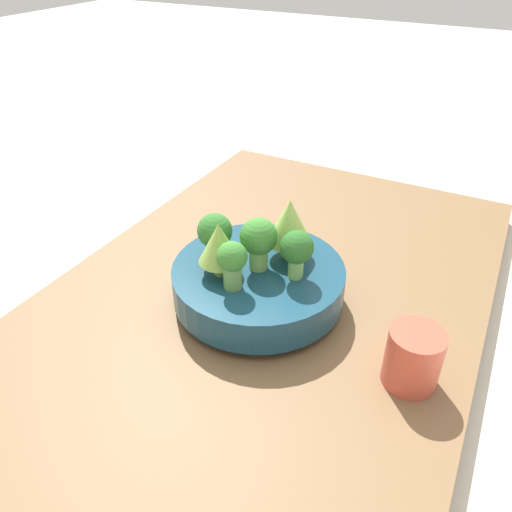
{
  "coord_description": "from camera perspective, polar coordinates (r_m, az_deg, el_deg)",
  "views": [
    {
      "loc": [
        -0.58,
        -0.29,
        0.56
      ],
      "look_at": [
        -0.02,
        0.0,
        0.13
      ],
      "focal_mm": 35.0,
      "sensor_mm": 36.0,
      "label": 1
    }
  ],
  "objects": [
    {
      "name": "bowl",
      "position": [
        0.79,
        0.0,
        -2.92
      ],
      "size": [
        0.27,
        0.27,
        0.07
      ],
      "color": "navy",
      "rests_on": "table"
    },
    {
      "name": "cup",
      "position": [
        0.69,
        17.51,
        -11.04
      ],
      "size": [
        0.07,
        0.07,
        0.08
      ],
      "color": "#C64C38",
      "rests_on": "table"
    },
    {
      "name": "broccoli_floret_left",
      "position": [
        0.7,
        -2.74,
        -0.62
      ],
      "size": [
        0.04,
        0.04,
        0.08
      ],
      "color": "#609347",
      "rests_on": "bowl"
    },
    {
      "name": "broccoli_floret_back",
      "position": [
        0.76,
        -4.72,
        2.68
      ],
      "size": [
        0.05,
        0.05,
        0.08
      ],
      "color": "#7AB256",
      "rests_on": "bowl"
    },
    {
      "name": "table",
      "position": [
        0.84,
        0.99,
        -5.48
      ],
      "size": [
        1.05,
        0.67,
        0.04
      ],
      "color": "brown",
      "rests_on": "ground_plane"
    },
    {
      "name": "broccoli_floret_center",
      "position": [
        0.74,
        0.0,
        1.98
      ],
      "size": [
        0.06,
        0.06,
        0.08
      ],
      "color": "#7AB256",
      "rests_on": "bowl"
    },
    {
      "name": "broccoli_floret_front",
      "position": [
        0.73,
        4.67,
        0.71
      ],
      "size": [
        0.05,
        0.05,
        0.08
      ],
      "color": "#7AB256",
      "rests_on": "bowl"
    },
    {
      "name": "romanesco_piece_far",
      "position": [
        0.73,
        -4.24,
        1.41
      ],
      "size": [
        0.06,
        0.06,
        0.09
      ],
      "color": "#609347",
      "rests_on": "bowl"
    },
    {
      "name": "romanesco_piece_near",
      "position": [
        0.76,
        3.86,
        3.87
      ],
      "size": [
        0.07,
        0.07,
        0.1
      ],
      "color": "#609347",
      "rests_on": "bowl"
    },
    {
      "name": "ground_plane",
      "position": [
        0.85,
        0.98,
        -6.6
      ],
      "size": [
        6.0,
        6.0,
        0.0
      ],
      "primitive_type": "plane",
      "color": "beige"
    }
  ]
}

